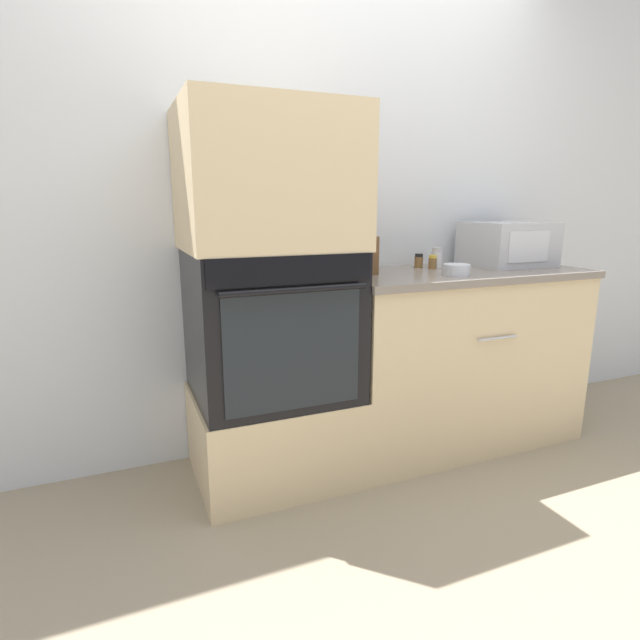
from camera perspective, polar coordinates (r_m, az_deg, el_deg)
ground_plane at (r=2.36m, az=5.75°, el=-18.67°), size 12.00×12.00×0.00m
wall_back at (r=2.58m, az=-0.41°, el=13.30°), size 8.00×0.05×2.50m
oven_cabinet_base at (r=2.38m, az=-5.35°, el=-12.78°), size 0.70×0.60×0.40m
wall_oven at (r=2.21m, az=-5.60°, el=-0.40°), size 0.68×0.64×0.65m
oven_cabinet_upper at (r=2.15m, az=-6.00°, el=15.68°), size 0.70×0.60×0.58m
counter_unit at (r=2.73m, az=14.99°, el=-4.01°), size 1.31×0.63×0.91m
microwave at (r=2.91m, az=20.63°, el=8.13°), size 0.42×0.36×0.23m
knife_block at (r=2.40m, az=4.69°, el=7.44°), size 0.13×0.13×0.22m
bowl at (r=2.44m, az=15.33°, el=5.58°), size 0.13×0.13×0.05m
condiment_jar_near at (r=2.69m, az=11.21°, el=6.64°), size 0.04×0.04×0.07m
condiment_jar_mid at (r=2.57m, az=5.57°, el=6.48°), size 0.04×0.04×0.07m
condiment_jar_far at (r=2.72m, az=13.20°, el=6.95°), size 0.06×0.06×0.11m
condiment_jar_back at (r=2.65m, az=12.74°, el=6.46°), size 0.04×0.04×0.07m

